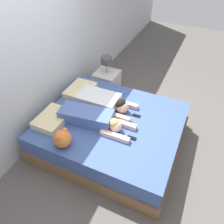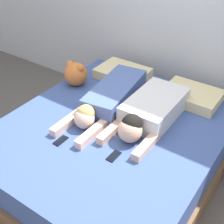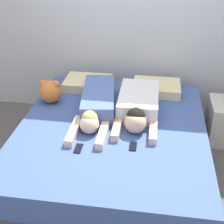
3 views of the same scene
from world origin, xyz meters
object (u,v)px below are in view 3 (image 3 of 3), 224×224
Objects in this scene: pillow_head_left at (88,83)px; cell_phone_left at (78,148)px; person_left at (97,104)px; person_right at (138,106)px; cell_phone_right at (133,146)px; plush_toy at (51,91)px; pillow_head_right at (156,88)px; bed at (112,147)px.

cell_phone_left is (0.17, -1.19, -0.05)m from pillow_head_left.
person_right is (0.41, 0.02, 0.00)m from person_left.
person_left is 0.68m from cell_phone_right.
plush_toy reaches higher than person_right.
cell_phone_left is at bearing -93.98° from person_left.
pillow_head_right is at bearing 19.92° from plush_toy.
person_right is at bearing 2.34° from person_left.
pillow_head_left reaches higher than cell_phone_right.
cell_phone_right is at bearing -60.01° from pillow_head_left.
cell_phone_left is at bearing -119.86° from bed.
plush_toy is (-0.32, -0.41, 0.08)m from pillow_head_left.
plush_toy is at bearing 121.91° from cell_phone_left.
plush_toy is at bearing -128.17° from pillow_head_left.
plush_toy is at bearing 144.16° from cell_phone_right.
pillow_head_right is at bearing 61.99° from cell_phone_left.
bed is 1.83× the size of person_left.
pillow_head_left is 0.52m from plush_toy.
person_left is (-0.19, 0.22, 0.35)m from bed.
cell_phone_right is at bearing -53.20° from bed.
bed is 0.53m from cell_phone_left.
person_left reaches higher than bed.
pillow_head_right is 0.57× the size of person_right.
bed is 16.06× the size of cell_phone_right.
person_left is 1.21× the size of person_right.
bed is 3.89× the size of pillow_head_right.
person_right reaches higher than cell_phone_right.
cell_phone_right is (0.42, -0.53, -0.09)m from person_left.
cell_phone_left is 0.93m from plush_toy.
pillow_head_left and pillow_head_right have the same top height.
plush_toy reaches higher than person_left.
pillow_head_left is 0.60m from person_left.
bed is 16.06× the size of cell_phone_left.
person_left reaches higher than pillow_head_left.
pillow_head_left reaches higher than bed.
cell_phone_left is 0.47m from cell_phone_right.
cell_phone_right is at bearing -35.84° from plush_toy.
plush_toy is at bearing -160.08° from pillow_head_right.
person_left is 8.76× the size of cell_phone_left.
cell_phone_right is (-0.17, -1.09, -0.05)m from pillow_head_right.
cell_phone_right is at bearing -98.92° from pillow_head_right.
pillow_head_right is 4.12× the size of cell_phone_right.
pillow_head_right is (0.80, 0.00, 0.00)m from pillow_head_left.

